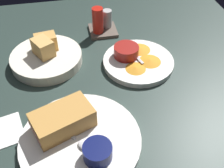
{
  "coord_description": "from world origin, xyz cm",
  "views": [
    {
      "loc": [
        -5.34,
        -47.93,
        50.26
      ],
      "look_at": [
        4.31,
        0.28,
        3.0
      ],
      "focal_mm": 42.97,
      "sensor_mm": 36.0,
      "label": 1
    }
  ],
  "objects_px": {
    "plate_sandwich_main": "(81,140)",
    "condiment_caddy": "(102,23)",
    "spoon_by_gravy_ramekin": "(131,50)",
    "ramekin_dark_sauce": "(98,152)",
    "ramekin_light_gravy": "(126,51)",
    "bread_basket_rear": "(46,56)",
    "sandwich_half_near": "(63,120)",
    "plate_chips_companion": "(138,62)",
    "spoon_by_dark_ramekin": "(80,142)"
  },
  "relations": [
    {
      "from": "ramekin_dark_sauce",
      "to": "condiment_caddy",
      "type": "distance_m",
      "value": 0.48
    },
    {
      "from": "ramekin_dark_sauce",
      "to": "ramekin_light_gravy",
      "type": "height_order",
      "value": "same"
    },
    {
      "from": "plate_sandwich_main",
      "to": "sandwich_half_near",
      "type": "relative_size",
      "value": 1.78
    },
    {
      "from": "bread_basket_rear",
      "to": "condiment_caddy",
      "type": "distance_m",
      "value": 0.22
    },
    {
      "from": "sandwich_half_near",
      "to": "spoon_by_gravy_ramekin",
      "type": "height_order",
      "value": "sandwich_half_near"
    },
    {
      "from": "spoon_by_gravy_ramekin",
      "to": "condiment_caddy",
      "type": "relative_size",
      "value": 1.04
    },
    {
      "from": "plate_sandwich_main",
      "to": "spoon_by_gravy_ramekin",
      "type": "distance_m",
      "value": 0.34
    },
    {
      "from": "bread_basket_rear",
      "to": "condiment_caddy",
      "type": "relative_size",
      "value": 2.16
    },
    {
      "from": "sandwich_half_near",
      "to": "spoon_by_dark_ramekin",
      "type": "bearing_deg",
      "value": -59.44
    },
    {
      "from": "condiment_caddy",
      "to": "sandwich_half_near",
      "type": "bearing_deg",
      "value": -111.52
    },
    {
      "from": "plate_sandwich_main",
      "to": "plate_chips_companion",
      "type": "relative_size",
      "value": 1.3
    },
    {
      "from": "spoon_by_gravy_ramekin",
      "to": "condiment_caddy",
      "type": "xyz_separation_m",
      "value": [
        -0.06,
        0.14,
        0.01
      ]
    },
    {
      "from": "plate_sandwich_main",
      "to": "ramekin_light_gravy",
      "type": "distance_m",
      "value": 0.31
    },
    {
      "from": "plate_sandwich_main",
      "to": "ramekin_light_gravy",
      "type": "xyz_separation_m",
      "value": [
        0.16,
        0.26,
        0.03
      ]
    },
    {
      "from": "spoon_by_dark_ramekin",
      "to": "ramekin_light_gravy",
      "type": "bearing_deg",
      "value": 58.75
    },
    {
      "from": "ramekin_light_gravy",
      "to": "spoon_by_gravy_ramekin",
      "type": "distance_m",
      "value": 0.03
    },
    {
      "from": "ramekin_dark_sauce",
      "to": "spoon_by_gravy_ramekin",
      "type": "xyz_separation_m",
      "value": [
        0.15,
        0.33,
        -0.01
      ]
    },
    {
      "from": "sandwich_half_near",
      "to": "ramekin_light_gravy",
      "type": "relative_size",
      "value": 2.05
    },
    {
      "from": "plate_sandwich_main",
      "to": "sandwich_half_near",
      "type": "distance_m",
      "value": 0.06
    },
    {
      "from": "spoon_by_dark_ramekin",
      "to": "plate_chips_companion",
      "type": "relative_size",
      "value": 0.42
    },
    {
      "from": "plate_sandwich_main",
      "to": "bread_basket_rear",
      "type": "bearing_deg",
      "value": 102.28
    },
    {
      "from": "plate_chips_companion",
      "to": "spoon_by_gravy_ramekin",
      "type": "height_order",
      "value": "spoon_by_gravy_ramekin"
    },
    {
      "from": "sandwich_half_near",
      "to": "bread_basket_rear",
      "type": "height_order",
      "value": "bread_basket_rear"
    },
    {
      "from": "ramekin_dark_sauce",
      "to": "condiment_caddy",
      "type": "relative_size",
      "value": 0.64
    },
    {
      "from": "plate_chips_companion",
      "to": "condiment_caddy",
      "type": "bearing_deg",
      "value": 111.88
    },
    {
      "from": "spoon_by_dark_ramekin",
      "to": "condiment_caddy",
      "type": "xyz_separation_m",
      "value": [
        0.12,
        0.44,
        0.01
      ]
    },
    {
      "from": "spoon_by_dark_ramekin",
      "to": "bread_basket_rear",
      "type": "xyz_separation_m",
      "value": [
        -0.06,
        0.31,
        0.0
      ]
    },
    {
      "from": "plate_sandwich_main",
      "to": "ramekin_light_gravy",
      "type": "relative_size",
      "value": 3.65
    },
    {
      "from": "plate_sandwich_main",
      "to": "bread_basket_rear",
      "type": "xyz_separation_m",
      "value": [
        -0.07,
        0.3,
        0.01
      ]
    },
    {
      "from": "plate_sandwich_main",
      "to": "condiment_caddy",
      "type": "bearing_deg",
      "value": 74.21
    },
    {
      "from": "ramekin_light_gravy",
      "to": "bread_basket_rear",
      "type": "height_order",
      "value": "bread_basket_rear"
    },
    {
      "from": "plate_sandwich_main",
      "to": "spoon_by_gravy_ramekin",
      "type": "bearing_deg",
      "value": 56.9
    },
    {
      "from": "ramekin_dark_sauce",
      "to": "spoon_by_dark_ramekin",
      "type": "relative_size",
      "value": 0.71
    },
    {
      "from": "spoon_by_gravy_ramekin",
      "to": "ramekin_dark_sauce",
      "type": "bearing_deg",
      "value": -114.69
    },
    {
      "from": "plate_chips_companion",
      "to": "ramekin_dark_sauce",
      "type": "bearing_deg",
      "value": -119.8
    },
    {
      "from": "plate_chips_companion",
      "to": "ramekin_light_gravy",
      "type": "xyz_separation_m",
      "value": [
        -0.03,
        0.03,
        0.03
      ]
    },
    {
      "from": "ramekin_dark_sauce",
      "to": "plate_chips_companion",
      "type": "relative_size",
      "value": 0.3
    },
    {
      "from": "sandwich_half_near",
      "to": "spoon_by_dark_ramekin",
      "type": "relative_size",
      "value": 1.74
    },
    {
      "from": "bread_basket_rear",
      "to": "ramekin_light_gravy",
      "type": "bearing_deg",
      "value": -8.89
    },
    {
      "from": "spoon_by_dark_ramekin",
      "to": "sandwich_half_near",
      "type": "bearing_deg",
      "value": 120.56
    },
    {
      "from": "spoon_by_gravy_ramekin",
      "to": "bread_basket_rear",
      "type": "bearing_deg",
      "value": 175.78
    },
    {
      "from": "ramekin_dark_sauce",
      "to": "ramekin_light_gravy",
      "type": "xyz_separation_m",
      "value": [
        0.13,
        0.31,
        -0.0
      ]
    },
    {
      "from": "sandwich_half_near",
      "to": "condiment_caddy",
      "type": "relative_size",
      "value": 1.57
    },
    {
      "from": "bread_basket_rear",
      "to": "condiment_caddy",
      "type": "height_order",
      "value": "condiment_caddy"
    },
    {
      "from": "sandwich_half_near",
      "to": "bread_basket_rear",
      "type": "distance_m",
      "value": 0.26
    },
    {
      "from": "spoon_by_gravy_ramekin",
      "to": "plate_chips_companion",
      "type": "bearing_deg",
      "value": -73.56
    },
    {
      "from": "bread_basket_rear",
      "to": "spoon_by_dark_ramekin",
      "type": "bearing_deg",
      "value": -78.52
    },
    {
      "from": "condiment_caddy",
      "to": "plate_sandwich_main",
      "type": "bearing_deg",
      "value": -105.79
    },
    {
      "from": "spoon_by_gravy_ramekin",
      "to": "bread_basket_rear",
      "type": "distance_m",
      "value": 0.25
    },
    {
      "from": "plate_sandwich_main",
      "to": "plate_chips_companion",
      "type": "bearing_deg",
      "value": 50.49
    }
  ]
}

